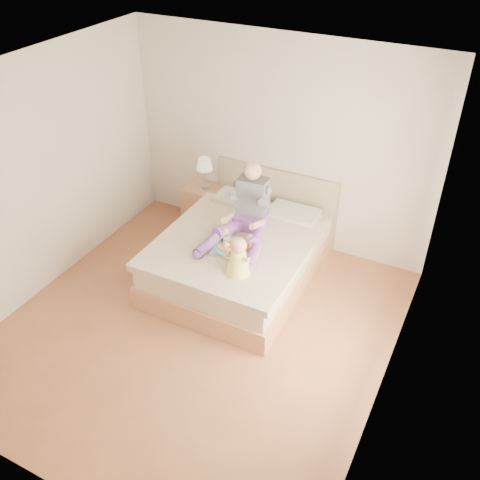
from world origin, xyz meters
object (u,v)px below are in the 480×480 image
at_px(nightstand, 204,206).
at_px(baby, 239,258).
at_px(adult, 247,214).
at_px(tray, 233,249).
at_px(bed, 242,253).

bearing_deg(nightstand, baby, -50.78).
xyz_separation_m(adult, baby, (0.27, -0.72, -0.08)).
distance_m(tray, baby, 0.41).
xyz_separation_m(tray, baby, (0.23, -0.30, 0.15)).
height_order(adult, baby, adult).
bearing_deg(nightstand, adult, -38.05).
xyz_separation_m(bed, nightstand, (-1.00, 0.80, -0.02)).
xyz_separation_m(bed, adult, (0.04, 0.05, 0.55)).
bearing_deg(nightstand, bed, -40.97).
bearing_deg(nightstand, tray, -49.61).
relative_size(nightstand, baby, 1.34).
height_order(bed, tray, bed).
xyz_separation_m(nightstand, adult, (1.04, -0.74, 0.57)).
relative_size(bed, baby, 4.94).
distance_m(nightstand, baby, 2.02).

